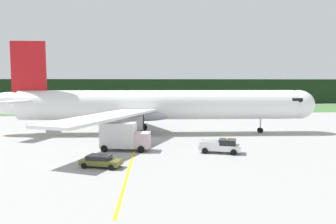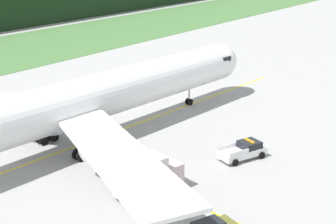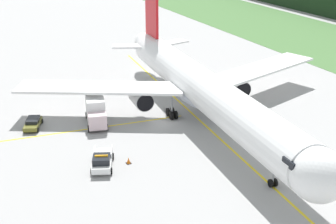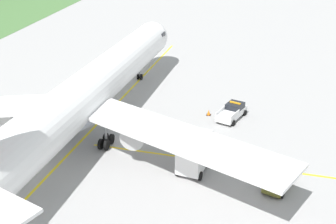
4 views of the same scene
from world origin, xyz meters
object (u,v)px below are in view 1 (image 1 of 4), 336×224
Objects in this scene: ops_pickup_truck at (222,146)px; catering_truck at (123,136)px; staff_car at (101,161)px; apron_cone at (217,145)px; airliner at (155,106)px.

ops_pickup_truck is 12.84m from catering_truck.
staff_car is 17.13m from apron_cone.
airliner is at bearing 113.71° from ops_pickup_truck.
apron_cone is at bearing 28.77° from staff_car.
apron_cone is (0.30, 3.03, -0.55)m from ops_pickup_truck.
airliner is 8.44× the size of catering_truck.
ops_pickup_truck is at bearing -66.29° from airliner.
airliner is 14.81m from catering_truck.
airliner is 18.46m from ops_pickup_truck.
ops_pickup_truck is 1.20× the size of staff_car.
airliner is 10.17× the size of ops_pickup_truck.
staff_car reaches higher than apron_cone.
staff_car is 6.42× the size of apron_cone.
apron_cone is (12.75, 0.07, -1.55)m from catering_truck.
staff_car is at bearing -160.51° from ops_pickup_truck.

